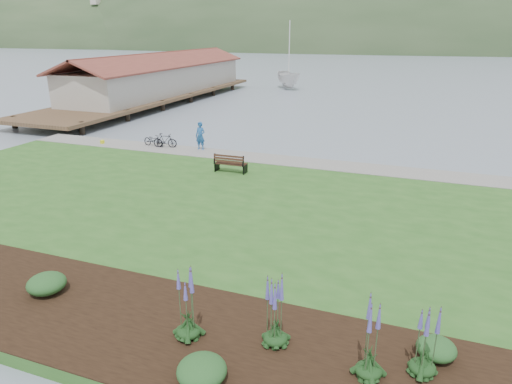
{
  "coord_description": "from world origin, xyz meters",
  "views": [
    {
      "loc": [
        8.73,
        -18.41,
        7.84
      ],
      "look_at": [
        2.34,
        -1.29,
        1.3
      ],
      "focal_mm": 32.0,
      "sensor_mm": 36.0,
      "label": 1
    }
  ],
  "objects_px": {
    "person": "(200,134)",
    "bicycle_a": "(154,140)",
    "park_bench": "(230,163)",
    "sailboat": "(288,89)"
  },
  "relations": [
    {
      "from": "person",
      "to": "bicycle_a",
      "type": "distance_m",
      "value": 3.43
    },
    {
      "from": "person",
      "to": "sailboat",
      "type": "relative_size",
      "value": 0.08
    },
    {
      "from": "person",
      "to": "bicycle_a",
      "type": "bearing_deg",
      "value": -170.07
    },
    {
      "from": "bicycle_a",
      "to": "sailboat",
      "type": "bearing_deg",
      "value": 12.61
    },
    {
      "from": "person",
      "to": "park_bench",
      "type": "bearing_deg",
      "value": -41.12
    },
    {
      "from": "person",
      "to": "bicycle_a",
      "type": "relative_size",
      "value": 1.29
    },
    {
      "from": "park_bench",
      "to": "sailboat",
      "type": "xyz_separation_m",
      "value": [
        -8.67,
        40.22,
        -0.93
      ]
    },
    {
      "from": "park_bench",
      "to": "person",
      "type": "bearing_deg",
      "value": 133.07
    },
    {
      "from": "sailboat",
      "to": "park_bench",
      "type": "bearing_deg",
      "value": -109.95
    },
    {
      "from": "park_bench",
      "to": "person",
      "type": "height_order",
      "value": "person"
    }
  ]
}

